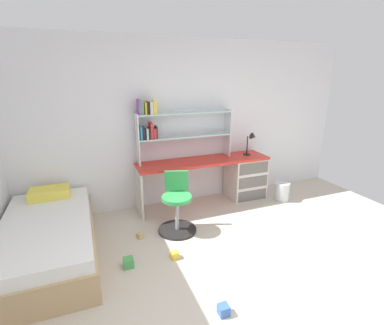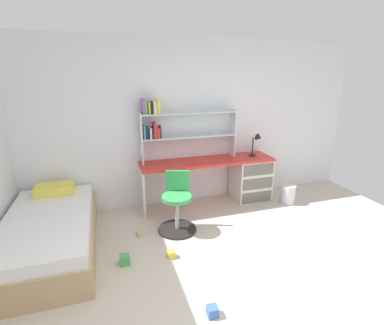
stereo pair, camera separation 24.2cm
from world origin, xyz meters
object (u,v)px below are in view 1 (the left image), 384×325
Objects in this scene: toy_block_yellow_1 at (175,255)px; bed_platform at (48,239)px; waste_bin at (282,192)px; swivel_chair at (177,208)px; toy_block_blue_3 at (224,310)px; desk at (235,175)px; toy_block_green_0 at (128,263)px; desk_lamp at (252,140)px; toy_block_natural_2 at (140,236)px; bookshelf_hutch at (171,125)px.

bed_platform is at bearing 157.87° from toy_block_yellow_1.
bed_platform is at bearing -174.66° from waste_bin.
swivel_chair is 1.56m from toy_block_blue_3.
desk reaches higher than waste_bin.
toy_block_green_0 is 1.31× the size of toy_block_yellow_1.
desk_lamp is 4.02× the size of toy_block_blue_3.
swivel_chair is 1.58m from bed_platform.
bed_platform is (-1.57, -0.05, -0.08)m from swivel_chair.
waste_bin is (3.53, 0.33, -0.09)m from bed_platform.
desk is at bearing 58.53° from toy_block_blue_3.
desk is 2.57m from toy_block_blue_3.
waste_bin reaches higher than toy_block_natural_2.
waste_bin is (0.44, -0.34, -0.85)m from desk_lamp.
toy_block_natural_2 is at bearing -159.33° from desk.
bookshelf_hutch reaches higher than desk_lamp.
toy_block_natural_2 is (0.23, 0.53, -0.02)m from toy_block_green_0.
bookshelf_hutch is at bearing 77.44° from swivel_chair.
bookshelf_hutch reaches higher than bed_platform.
bed_platform is at bearing -167.84° from desk_lamp.
toy_block_blue_3 is at bearing -73.46° from toy_block_natural_2.
bookshelf_hutch is 4.92× the size of waste_bin.
desk is 0.65m from desk_lamp.
desk_lamp reaches higher than waste_bin.
toy_block_green_0 is at bearing -113.85° from toy_block_natural_2.
desk_lamp reaches higher than bed_platform.
toy_block_green_0 is 1.48× the size of toy_block_natural_2.
waste_bin is at bearing 8.14° from swivel_chair.
desk_lamp is 3.26m from bed_platform.
swivel_chair is 0.70m from toy_block_yellow_1.
bookshelf_hutch is 3.92× the size of desk_lamp.
desk is at bearing 30.86° from toy_block_green_0.
desk_lamp is 1.02m from waste_bin.
toy_block_yellow_1 is at bearing -111.02° from swivel_chair.
toy_block_blue_3 is (1.50, -1.48, -0.19)m from bed_platform.
toy_block_yellow_1 is at bearing 99.26° from toy_block_blue_3.
bed_platform is (-3.09, -0.67, -0.77)m from desk_lamp.
toy_block_yellow_1 is at bearing -140.18° from desk.
toy_block_yellow_1 is at bearing -158.18° from waste_bin.
toy_block_blue_3 is at bearing -138.38° from waste_bin.
toy_block_natural_2 is (-0.70, -0.81, -1.28)m from bookshelf_hutch.
desk_lamp reaches higher than toy_block_natural_2.
bed_platform reaches higher than toy_block_yellow_1.
bed_platform is at bearing -179.04° from toy_block_natural_2.
bed_platform is at bearing -154.66° from bookshelf_hutch.
toy_block_green_0 is (-2.72, -0.84, -0.10)m from waste_bin.
desk_lamp reaches higher than toy_block_green_0.
bookshelf_hutch is 1.67m from toy_block_natural_2.
toy_block_green_0 is 1.15× the size of toy_block_blue_3.
desk_lamp is 2.84m from toy_block_blue_3.
toy_block_blue_3 is (-0.25, -2.31, -1.27)m from bookshelf_hutch.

